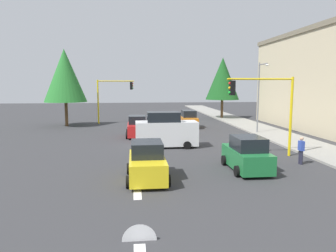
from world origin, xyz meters
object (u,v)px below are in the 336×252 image
Objects in this scene: traffic_signal_far_right at (113,93)px; car_yellow at (147,163)px; tree_roadside_far at (223,79)px; car_orange at (188,120)px; tree_opposite_side at (65,76)px; car_red at (137,127)px; traffic_signal_near_left at (265,100)px; street_lamp_curbside at (260,90)px; car_green at (247,155)px; pedestrian_crossing at (301,150)px; delivery_van_white at (166,131)px.

traffic_signal_far_right reaches higher than car_yellow.
tree_roadside_far reaches higher than car_orange.
car_yellow is (22.50, 8.53, -5.01)m from tree_opposite_side.
car_red is at bearing -45.20° from car_orange.
traffic_signal_near_left reaches higher than car_orange.
tree_roadside_far is 0.97× the size of tree_opposite_side.
car_red is (14.72, -12.31, -4.80)m from tree_roadside_far.
traffic_signal_near_left is 9.74m from car_yellow.
car_yellow and car_orange have the same top height.
street_lamp_curbside reaches higher than traffic_signal_near_left.
street_lamp_curbside is at bearing 155.31° from car_green.
car_orange is 2.24× the size of pedestrian_crossing.
traffic_signal_near_left is 0.62× the size of tree_roadside_far.
street_lamp_curbside reaches higher than car_orange.
pedestrian_crossing is (11.90, -2.12, -3.44)m from street_lamp_curbside.
traffic_signal_near_left reaches higher than car_red.
car_yellow is at bearing -39.59° from street_lamp_curbside.
traffic_signal_far_right is 25.85m from pedestrian_crossing.
traffic_signal_far_right is at bearing -118.97° from car_orange.
car_orange is at bearing 164.18° from car_yellow.
delivery_van_white is 1.29× the size of car_red.
car_yellow is at bearing -76.98° from pedestrian_crossing.
traffic_signal_far_right is 22.98m from traffic_signal_near_left.
traffic_signal_far_right is 1.14× the size of delivery_van_white.
tree_roadside_far is at bearing 157.22° from car_yellow.
street_lamp_curbside is (-9.61, 3.55, 0.52)m from traffic_signal_near_left.
tree_roadside_far is at bearing 174.74° from pedestrian_crossing.
pedestrian_crossing is (6.29, 7.70, -0.37)m from delivery_van_white.
traffic_signal_near_left is 1.34× the size of car_green.
car_yellow is (24.50, 3.19, -2.97)m from traffic_signal_far_right.
street_lamp_curbside is at bearing 91.58° from car_red.
pedestrian_crossing is at bearing 104.82° from car_green.
car_red is 0.98× the size of car_orange.
tree_opposite_side is 2.24× the size of car_green.
traffic_signal_near_left is 1.38× the size of car_yellow.
tree_opposite_side is (-18.00, -16.65, 2.08)m from traffic_signal_near_left.
car_green is (3.30, -2.39, -2.93)m from traffic_signal_near_left.
car_orange is (8.85, -6.40, -4.80)m from tree_roadside_far.
tree_roadside_far is at bearing 167.13° from car_green.
car_green is at bearing 101.81° from car_yellow.
car_red is 15.23m from pedestrian_crossing.
street_lamp_curbside reaches higher than pedestrian_crossing.
car_orange reaches higher than pedestrian_crossing.
delivery_van_white reaches higher than car_green.
traffic_signal_far_right is 3.21× the size of pedestrian_crossing.
car_yellow is at bearing -78.19° from car_green.
traffic_signal_far_right is at bearing -159.05° from car_green.
delivery_van_white reaches higher than pedestrian_crossing.
car_green is (21.30, 14.26, -5.01)m from tree_opposite_side.
car_orange is at bearing -170.43° from traffic_signal_near_left.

